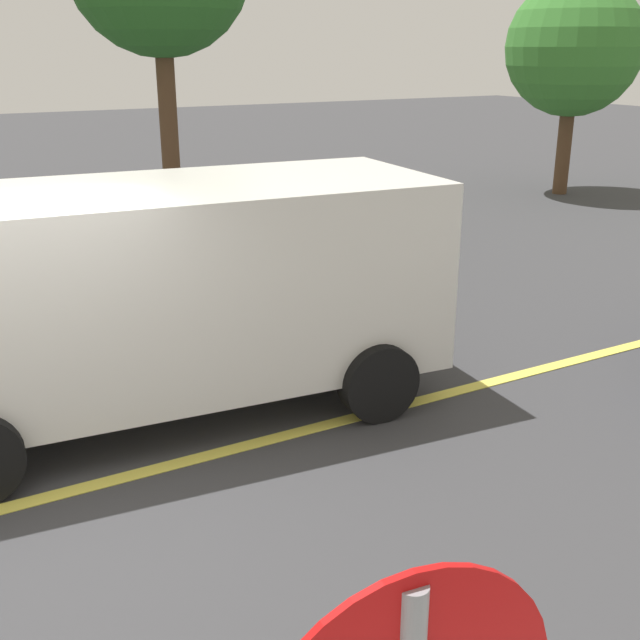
# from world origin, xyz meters

# --- Properties ---
(ground_plane) EXTENTS (80.00, 80.00, 0.00)m
(ground_plane) POSITION_xyz_m (0.00, 0.00, 0.00)
(ground_plane) COLOR #38383A
(lane_marking_centre) EXTENTS (28.00, 0.16, 0.01)m
(lane_marking_centre) POSITION_xyz_m (3.00, 0.00, 0.01)
(lane_marking_centre) COLOR #E0D14C
(white_van) EXTENTS (5.36, 2.63, 2.20)m
(white_van) POSITION_xyz_m (1.44, 1.05, 1.27)
(white_van) COLOR silver
(white_van) RESTS_ON ground_plane
(tree_right_verge) EXTENTS (3.13, 3.13, 4.94)m
(tree_right_verge) POSITION_xyz_m (13.65, 7.91, 3.36)
(tree_right_verge) COLOR #513823
(tree_right_verge) RESTS_ON ground_plane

